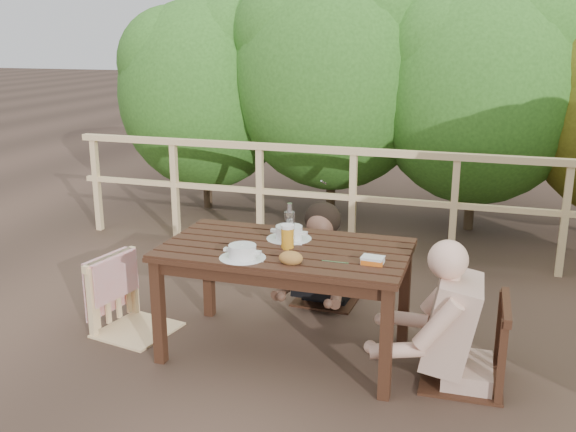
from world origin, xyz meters
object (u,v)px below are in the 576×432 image
(chair_right, at_px, (467,303))
(soup_near, at_px, (242,252))
(chair_left, at_px, (133,265))
(soup_far, at_px, (289,233))
(chair_far, at_px, (328,243))
(bottle, at_px, (290,225))
(bread_roll, at_px, (291,258))
(diner_right, at_px, (476,269))
(table, at_px, (286,301))
(butter_tub, at_px, (373,261))
(beer_glass, at_px, (288,237))
(woman, at_px, (329,223))

(chair_right, relative_size, soup_near, 3.58)
(chair_left, relative_size, soup_far, 3.35)
(chair_far, relative_size, bottle, 3.38)
(chair_right, relative_size, bread_roll, 6.98)
(chair_far, bearing_deg, soup_near, -97.89)
(bottle, bearing_deg, diner_right, -5.04)
(table, xyz_separation_m, butter_tub, (0.57, -0.14, 0.38))
(chair_left, relative_size, beer_glass, 6.10)
(diner_right, height_order, bottle, diner_right)
(chair_left, height_order, beer_glass, chair_left)
(chair_right, xyz_separation_m, butter_tub, (-0.54, -0.11, 0.24))
(diner_right, xyz_separation_m, soup_near, (-1.32, -0.24, 0.04))
(chair_far, bearing_deg, bottle, -89.90)
(table, distance_m, chair_left, 1.08)
(chair_right, distance_m, soup_far, 1.18)
(table, xyz_separation_m, chair_right, (1.11, -0.03, 0.14))
(soup_near, distance_m, bottle, 0.40)
(diner_right, bearing_deg, chair_right, 88.63)
(bottle, xyz_separation_m, butter_tub, (0.57, -0.21, -0.11))
(chair_right, height_order, diner_right, diner_right)
(chair_far, xyz_separation_m, butter_tub, (0.53, -1.04, 0.26))
(diner_right, xyz_separation_m, beer_glass, (-1.12, 0.02, 0.07))
(beer_glass, bearing_deg, table, 138.16)
(woman, xyz_separation_m, diner_right, (1.09, -0.95, 0.09))
(soup_near, bearing_deg, diner_right, 10.43)
(beer_glass, height_order, butter_tub, beer_glass)
(chair_far, relative_size, chair_right, 0.94)
(soup_near, bearing_deg, woman, 79.38)
(chair_right, bearing_deg, chair_far, -132.68)
(chair_left, distance_m, chair_right, 2.18)
(soup_far, height_order, bread_roll, soup_far)
(chair_far, xyz_separation_m, beer_glass, (-0.03, -0.92, 0.32))
(diner_right, relative_size, bottle, 5.15)
(bread_roll, bearing_deg, soup_near, -179.59)
(soup_near, xyz_separation_m, soup_far, (0.15, 0.44, 0.00))
(chair_right, height_order, beer_glass, chair_right)
(table, height_order, chair_far, chair_far)
(chair_left, height_order, chair_far, chair_left)
(table, height_order, beer_glass, beer_glass)
(chair_left, distance_m, beer_glass, 1.13)
(table, xyz_separation_m, woman, (0.05, 0.92, 0.27))
(chair_right, height_order, bottle, chair_right)
(diner_right, bearing_deg, woman, 47.51)
(chair_far, xyz_separation_m, bread_roll, (0.07, -1.17, 0.28))
(chair_far, height_order, soup_far, chair_far)
(bread_roll, xyz_separation_m, butter_tub, (0.45, 0.13, -0.01))
(chair_right, height_order, bread_roll, chair_right)
(soup_near, bearing_deg, butter_tub, 10.03)
(beer_glass, bearing_deg, chair_far, 88.19)
(soup_far, bearing_deg, butter_tub, -26.97)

